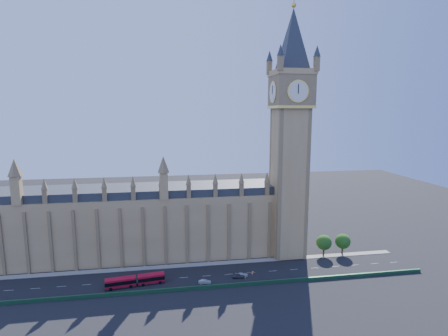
{
  "coord_description": "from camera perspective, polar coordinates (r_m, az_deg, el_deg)",
  "views": [
    {
      "loc": [
        -7.96,
        -114.07,
        56.58
      ],
      "look_at": [
        11.81,
        10.0,
        36.48
      ],
      "focal_mm": 28.0,
      "sensor_mm": 36.0,
      "label": 1
    }
  ],
  "objects": [
    {
      "name": "palace_westminster",
      "position": [
        143.63,
        -15.62,
        -8.56
      ],
      "size": [
        120.0,
        20.0,
        28.0
      ],
      "color": "#A78951",
      "rests_on": "ground"
    },
    {
      "name": "cone_b",
      "position": [
        130.09,
        4.73,
        -16.53
      ],
      "size": [
        0.65,
        0.65,
        0.79
      ],
      "rotation": [
        0.0,
        0.0,
        0.37
      ],
      "color": "black",
      "rests_on": "ground"
    },
    {
      "name": "tree_east_far",
      "position": [
        150.53,
        18.89,
        -11.2
      ],
      "size": [
        6.0,
        6.0,
        8.5
      ],
      "color": "#382619",
      "rests_on": "ground"
    },
    {
      "name": "car_silver",
      "position": [
        122.55,
        -3.16,
        -18.06
      ],
      "size": [
        4.32,
        2.0,
        1.37
      ],
      "primitive_type": "imported",
      "rotation": [
        0.0,
        0.0,
        1.44
      ],
      "color": "#9FA1A6",
      "rests_on": "ground"
    },
    {
      "name": "bridge_parapet",
      "position": [
        119.32,
        -4.41,
        -18.92
      ],
      "size": [
        160.0,
        0.6,
        1.2
      ],
      "primitive_type": "cube",
      "color": "#1E4C2D",
      "rests_on": "ground"
    },
    {
      "name": "cone_d",
      "position": [
        128.73,
        4.62,
        -16.83
      ],
      "size": [
        0.59,
        0.59,
        0.78
      ],
      "rotation": [
        0.0,
        0.0,
        -0.24
      ],
      "color": "black",
      "rests_on": "ground"
    },
    {
      "name": "cone_c",
      "position": [
        127.41,
        2.89,
        -17.1
      ],
      "size": [
        0.52,
        0.52,
        0.74
      ],
      "rotation": [
        0.0,
        0.0,
        -0.11
      ],
      "color": "black",
      "rests_on": "ground"
    },
    {
      "name": "ground",
      "position": [
        127.58,
        -4.75,
        -17.27
      ],
      "size": [
        400.0,
        400.0,
        0.0
      ],
      "primitive_type": "plane",
      "color": "black",
      "rests_on": "ground"
    },
    {
      "name": "car_white",
      "position": [
        127.2,
        2.93,
        -17.01
      ],
      "size": [
        4.5,
        2.05,
        1.28
      ],
      "primitive_type": "imported",
      "rotation": [
        0.0,
        0.0,
        1.63
      ],
      "color": "silver",
      "rests_on": "ground"
    },
    {
      "name": "red_bus",
      "position": [
        124.33,
        -14.3,
        -17.4
      ],
      "size": [
        19.25,
        5.25,
        3.24
      ],
      "rotation": [
        0.0,
        0.0,
        0.13
      ],
      "color": "#AF0B24",
      "rests_on": "ground"
    },
    {
      "name": "elizabeth_tower",
      "position": [
        136.08,
        10.79,
        8.08
      ],
      "size": [
        20.59,
        20.59,
        105.0
      ],
      "color": "#A78951",
      "rests_on": "ground"
    },
    {
      "name": "kerb_north",
      "position": [
        136.11,
        -5.07,
        -15.47
      ],
      "size": [
        160.0,
        3.0,
        0.16
      ],
      "primitive_type": "cube",
      "color": "gray",
      "rests_on": "ground"
    },
    {
      "name": "cone_a",
      "position": [
        126.2,
        3.46,
        -17.37
      ],
      "size": [
        0.59,
        0.59,
        0.77
      ],
      "rotation": [
        0.0,
        0.0,
        0.25
      ],
      "color": "black",
      "rests_on": "ground"
    },
    {
      "name": "tree_east_near",
      "position": [
        147.07,
        16.07,
        -11.54
      ],
      "size": [
        6.0,
        6.0,
        8.5
      ],
      "color": "#382619",
      "rests_on": "ground"
    },
    {
      "name": "car_grey",
      "position": [
        126.23,
        2.41,
        -17.18
      ],
      "size": [
        4.47,
        2.29,
        1.46
      ],
      "primitive_type": "imported",
      "rotation": [
        0.0,
        0.0,
        1.43
      ],
      "color": "#44464C",
      "rests_on": "ground"
    }
  ]
}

